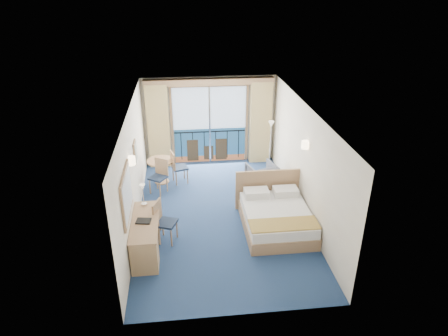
# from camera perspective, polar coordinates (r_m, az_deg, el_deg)

# --- Properties ---
(floor) EXTENTS (6.50, 6.50, 0.00)m
(floor) POSITION_cam_1_polar(r_m,az_deg,el_deg) (9.94, -0.47, -6.71)
(floor) COLOR navy
(floor) RESTS_ON ground
(room_walls) EXTENTS (4.04, 6.54, 2.72)m
(room_walls) POSITION_cam_1_polar(r_m,az_deg,el_deg) (9.11, -0.51, 2.77)
(room_walls) COLOR beige
(room_walls) RESTS_ON ground
(balcony_door) EXTENTS (2.36, 0.03, 2.52)m
(balcony_door) POSITION_cam_1_polar(r_m,az_deg,el_deg) (12.33, -2.08, 5.84)
(balcony_door) COLOR navy
(balcony_door) RESTS_ON room_walls
(curtain_left) EXTENTS (0.65, 0.22, 2.55)m
(curtain_left) POSITION_cam_1_polar(r_m,az_deg,el_deg) (12.14, -9.35, 5.85)
(curtain_left) COLOR #D5B675
(curtain_left) RESTS_ON room_walls
(curtain_right) EXTENTS (0.65, 0.22, 2.55)m
(curtain_right) POSITION_cam_1_polar(r_m,az_deg,el_deg) (12.35, 5.23, 6.44)
(curtain_right) COLOR #D5B675
(curtain_right) RESTS_ON room_walls
(pelmet) EXTENTS (3.80, 0.25, 0.18)m
(pelmet) POSITION_cam_1_polar(r_m,az_deg,el_deg) (11.81, -2.11, 12.23)
(pelmet) COLOR #A37B58
(pelmet) RESTS_ON room_walls
(mirror) EXTENTS (0.05, 1.25, 0.95)m
(mirror) POSITION_cam_1_polar(r_m,az_deg,el_deg) (7.90, -13.74, -3.68)
(mirror) COLOR #A37B58
(mirror) RESTS_ON room_walls
(wall_print) EXTENTS (0.04, 0.42, 0.52)m
(wall_print) POSITION_cam_1_polar(r_m,az_deg,el_deg) (9.62, -12.55, 2.26)
(wall_print) COLOR #A37B58
(wall_print) RESTS_ON room_walls
(sconce_left) EXTENTS (0.18, 0.18, 0.18)m
(sconce_left) POSITION_cam_1_polar(r_m,az_deg,el_deg) (8.56, -13.11, 1.02)
(sconce_left) COLOR #FFE0B2
(sconce_left) RESTS_ON room_walls
(sconce_right) EXTENTS (0.18, 0.18, 0.18)m
(sconce_right) POSITION_cam_1_polar(r_m,az_deg,el_deg) (9.33, 11.54, 3.28)
(sconce_right) COLOR #FFE0B2
(sconce_right) RESTS_ON room_walls
(bed) EXTENTS (1.65, 1.97, 1.04)m
(bed) POSITION_cam_1_polar(r_m,az_deg,el_deg) (9.42, 7.42, -6.86)
(bed) COLOR #A37B58
(bed) RESTS_ON ground
(nightstand) EXTENTS (0.39, 0.37, 0.50)m
(nightstand) POSITION_cam_1_polar(r_m,az_deg,el_deg) (10.82, 8.53, -2.59)
(nightstand) COLOR tan
(nightstand) RESTS_ON ground
(phone) EXTENTS (0.21, 0.17, 0.09)m
(phone) POSITION_cam_1_polar(r_m,az_deg,el_deg) (10.67, 8.37, -1.20)
(phone) COLOR silver
(phone) RESTS_ON nightstand
(armchair) EXTENTS (0.90, 0.92, 0.68)m
(armchair) POSITION_cam_1_polar(r_m,az_deg,el_deg) (11.12, 5.39, -1.05)
(armchair) COLOR #454954
(armchair) RESTS_ON ground
(floor_lamp) EXTENTS (0.20, 0.20, 1.45)m
(floor_lamp) POSITION_cam_1_polar(r_m,az_deg,el_deg) (12.10, 6.71, 5.08)
(floor_lamp) COLOR silver
(floor_lamp) RESTS_ON ground
(desk) EXTENTS (0.56, 1.63, 0.76)m
(desk) POSITION_cam_1_polar(r_m,az_deg,el_deg) (8.32, -11.25, -11.02)
(desk) COLOR #A37B58
(desk) RESTS_ON ground
(desk_chair) EXTENTS (0.55, 0.54, 0.97)m
(desk_chair) POSITION_cam_1_polar(r_m,az_deg,el_deg) (8.88, -8.79, -7.23)
(desk_chair) COLOR #1D2A43
(desk_chair) RESTS_ON ground
(folder) EXTENTS (0.33, 0.27, 0.03)m
(folder) POSITION_cam_1_polar(r_m,az_deg,el_deg) (8.46, -11.43, -7.43)
(folder) COLOR black
(folder) RESTS_ON desk
(desk_lamp) EXTENTS (0.13, 0.13, 0.49)m
(desk_lamp) POSITION_cam_1_polar(r_m,az_deg,el_deg) (8.86, -11.53, -3.16)
(desk_lamp) COLOR silver
(desk_lamp) RESTS_ON desk
(round_table) EXTENTS (0.76, 0.76, 0.68)m
(round_table) POSITION_cam_1_polar(r_m,az_deg,el_deg) (11.39, -9.03, 0.36)
(round_table) COLOR #A37B58
(round_table) RESTS_ON ground
(table_chair_a) EXTENTS (0.51, 0.50, 0.95)m
(table_chair_a) POSITION_cam_1_polar(r_m,az_deg,el_deg) (11.28, -6.74, 0.37)
(table_chair_a) COLOR #1D2A43
(table_chair_a) RESTS_ON ground
(table_chair_b) EXTENTS (0.57, 0.57, 0.95)m
(table_chair_b) POSITION_cam_1_polar(r_m,az_deg,el_deg) (10.87, -9.20, -0.82)
(table_chair_b) COLOR #1D2A43
(table_chair_b) RESTS_ON ground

